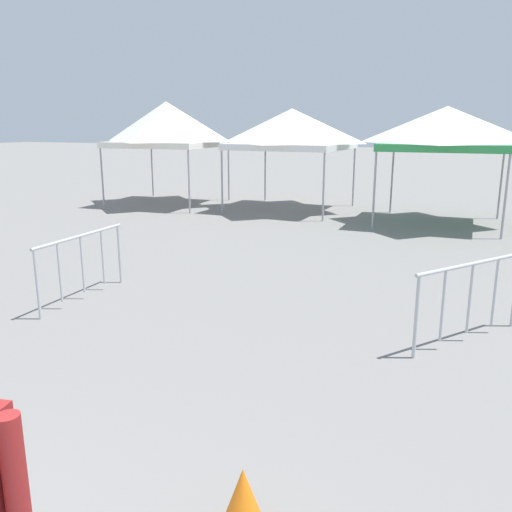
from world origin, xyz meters
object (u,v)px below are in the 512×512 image
Objects in this scene: canopy_tent_far_left at (167,124)px; canopy_tent_center at (292,129)px; canopy_tent_left_of_center at (446,128)px; crowd_barrier_by_lift at (471,286)px; crowd_barrier_near_person at (82,254)px; traffic_cone_lot_center at (243,498)px.

canopy_tent_center is at bearing 5.51° from canopy_tent_far_left.
canopy_tent_left_of_center is 1.94× the size of crowd_barrier_by_lift.
canopy_tent_far_left reaches higher than crowd_barrier_by_lift.
canopy_tent_left_of_center reaches higher than crowd_barrier_near_person.
canopy_tent_center is 10.46m from crowd_barrier_near_person.
crowd_barrier_by_lift is (5.82, -9.75, -1.89)m from canopy_tent_center.
canopy_tent_left_of_center reaches higher than traffic_cone_lot_center.
traffic_cone_lot_center is at bearing -56.47° from canopy_tent_far_left.
crowd_barrier_by_lift is (5.80, 0.54, 0.00)m from crowd_barrier_near_person.
canopy_tent_left_of_center is 13.24m from traffic_cone_lot_center.
traffic_cone_lot_center is at bearing -107.88° from crowd_barrier_by_lift.
crowd_barrier_by_lift is at bearing 5.36° from crowd_barrier_near_person.
crowd_barrier_by_lift is at bearing 72.12° from traffic_cone_lot_center.
canopy_tent_center is at bearing 169.29° from canopy_tent_left_of_center.
canopy_tent_far_left is 0.98× the size of canopy_tent_center.
canopy_tent_far_left reaches higher than traffic_cone_lot_center.
canopy_tent_far_left reaches higher than crowd_barrier_near_person.
crowd_barrier_near_person is (4.48, -9.86, -2.04)m from canopy_tent_far_left.
traffic_cone_lot_center is at bearing -39.17° from crowd_barrier_near_person.
traffic_cone_lot_center is (8.94, -13.49, -2.56)m from canopy_tent_far_left.
traffic_cone_lot_center is (-1.35, -4.17, -0.52)m from crowd_barrier_by_lift.
crowd_barrier_by_lift is (10.29, -9.32, -2.04)m from canopy_tent_far_left.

